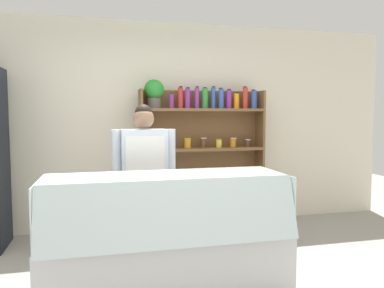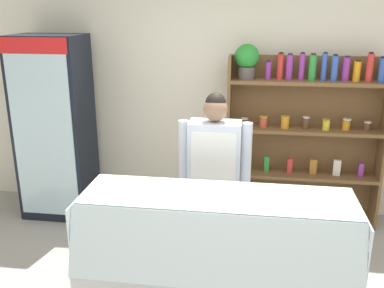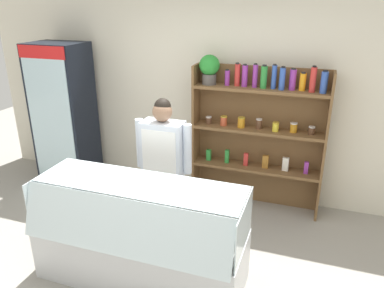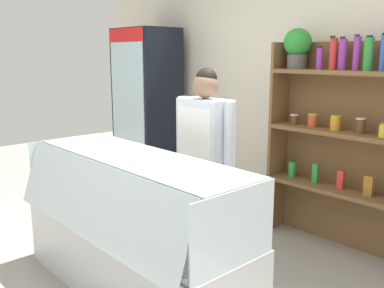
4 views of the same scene
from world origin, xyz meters
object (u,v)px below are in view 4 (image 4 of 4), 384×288
Objects in this scene: drinks_fridge at (147,111)px; shop_clerk at (205,148)px; shelving_unit at (355,128)px; deli_display_case at (133,250)px.

drinks_fridge is 1.26× the size of shop_clerk.
shelving_unit reaches higher than deli_display_case.
shelving_unit is 1.27m from shop_clerk.
shelving_unit is 2.06m from deli_display_case.
drinks_fridge is 1.04× the size of shelving_unit.
shop_clerk is at bearing 95.88° from deli_display_case.
drinks_fridge reaches higher than deli_display_case.
shelving_unit is 0.98× the size of deli_display_case.
shelving_unit reaches higher than shop_clerk.
shop_clerk is at bearing -129.85° from shelving_unit.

